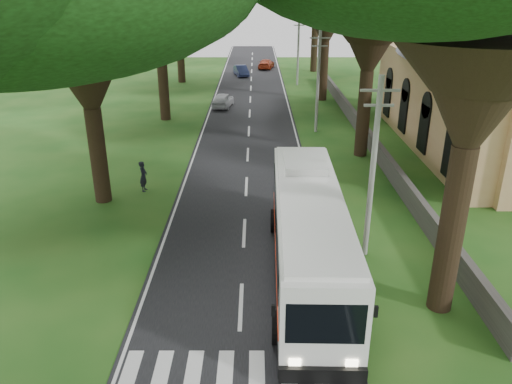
{
  "coord_description": "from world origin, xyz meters",
  "views": [
    {
      "loc": [
        0.57,
        -13.72,
        11.36
      ],
      "look_at": [
        0.58,
        7.97,
        2.2
      ],
      "focal_mm": 35.0,
      "sensor_mm": 36.0,
      "label": 1
    }
  ],
  "objects_px": {
    "pole_near": "(373,167)",
    "distant_car_b": "(241,71)",
    "pedestrian": "(143,176)",
    "pole_far": "(298,49)",
    "coach_bus": "(308,232)",
    "distant_car_c": "(266,64)",
    "pole_mid": "(318,80)",
    "distant_car_a": "(223,100)",
    "church": "(502,81)"
  },
  "relations": [
    {
      "from": "pole_near",
      "to": "distant_car_b",
      "type": "bearing_deg",
      "value": 98.4
    },
    {
      "from": "pedestrian",
      "to": "pole_near",
      "type": "bearing_deg",
      "value": -119.98
    },
    {
      "from": "pole_far",
      "to": "pedestrian",
      "type": "distance_m",
      "value": 34.71
    },
    {
      "from": "coach_bus",
      "to": "distant_car_c",
      "type": "xyz_separation_m",
      "value": [
        -0.66,
        53.98,
        -1.33
      ]
    },
    {
      "from": "pole_near",
      "to": "pole_mid",
      "type": "relative_size",
      "value": 1.0
    },
    {
      "from": "distant_car_a",
      "to": "distant_car_b",
      "type": "height_order",
      "value": "distant_car_a"
    },
    {
      "from": "pole_far",
      "to": "distant_car_c",
      "type": "distance_m",
      "value": 13.17
    },
    {
      "from": "church",
      "to": "pole_far",
      "type": "bearing_deg",
      "value": 116.82
    },
    {
      "from": "distant_car_c",
      "to": "pedestrian",
      "type": "distance_m",
      "value": 45.52
    },
    {
      "from": "pole_mid",
      "to": "coach_bus",
      "type": "bearing_deg",
      "value": -97.33
    },
    {
      "from": "distant_car_a",
      "to": "pedestrian",
      "type": "distance_m",
      "value": 21.45
    },
    {
      "from": "coach_bus",
      "to": "distant_car_c",
      "type": "distance_m",
      "value": 54.0
    },
    {
      "from": "pole_mid",
      "to": "distant_car_b",
      "type": "xyz_separation_m",
      "value": [
        -6.83,
        26.27,
        -3.49
      ]
    },
    {
      "from": "pole_mid",
      "to": "distant_car_b",
      "type": "relative_size",
      "value": 1.99
    },
    {
      "from": "church",
      "to": "distant_car_c",
      "type": "distance_m",
      "value": 40.16
    },
    {
      "from": "distant_car_b",
      "to": "church",
      "type": "bearing_deg",
      "value": -71.4
    },
    {
      "from": "pole_far",
      "to": "pole_near",
      "type": "bearing_deg",
      "value": -90.0
    },
    {
      "from": "distant_car_b",
      "to": "pole_far",
      "type": "bearing_deg",
      "value": -55.92
    },
    {
      "from": "pole_mid",
      "to": "pole_far",
      "type": "xyz_separation_m",
      "value": [
        0.0,
        20.0,
        0.0
      ]
    },
    {
      "from": "church",
      "to": "distant_car_b",
      "type": "bearing_deg",
      "value": 122.0
    },
    {
      "from": "pole_mid",
      "to": "distant_car_a",
      "type": "bearing_deg",
      "value": 133.44
    },
    {
      "from": "distant_car_b",
      "to": "pedestrian",
      "type": "bearing_deg",
      "value": -110.24
    },
    {
      "from": "pole_near",
      "to": "pole_mid",
      "type": "height_order",
      "value": "same"
    },
    {
      "from": "pole_mid",
      "to": "distant_car_a",
      "type": "xyz_separation_m",
      "value": [
        -8.15,
        8.6,
        -3.46
      ]
    },
    {
      "from": "distant_car_b",
      "to": "distant_car_c",
      "type": "bearing_deg",
      "value": 47.03
    },
    {
      "from": "church",
      "to": "distant_car_b",
      "type": "relative_size",
      "value": 5.98
    },
    {
      "from": "church",
      "to": "distant_car_a",
      "type": "height_order",
      "value": "church"
    },
    {
      "from": "distant_car_b",
      "to": "distant_car_c",
      "type": "xyz_separation_m",
      "value": [
        3.38,
        5.96,
        -0.01
      ]
    },
    {
      "from": "pole_near",
      "to": "distant_car_b",
      "type": "distance_m",
      "value": 46.9
    },
    {
      "from": "church",
      "to": "distant_car_c",
      "type": "height_order",
      "value": "church"
    },
    {
      "from": "distant_car_a",
      "to": "pedestrian",
      "type": "xyz_separation_m",
      "value": [
        -3.34,
        -21.19,
        0.18
      ]
    },
    {
      "from": "pole_near",
      "to": "pole_far",
      "type": "bearing_deg",
      "value": 90.0
    },
    {
      "from": "pole_mid",
      "to": "distant_car_a",
      "type": "relative_size",
      "value": 1.96
    },
    {
      "from": "pole_near",
      "to": "distant_car_a",
      "type": "xyz_separation_m",
      "value": [
        -8.15,
        28.6,
        -3.46
      ]
    },
    {
      "from": "pole_far",
      "to": "pedestrian",
      "type": "relative_size",
      "value": 4.42
    },
    {
      "from": "pole_far",
      "to": "pole_mid",
      "type": "bearing_deg",
      "value": -90.0
    },
    {
      "from": "distant_car_a",
      "to": "distant_car_b",
      "type": "bearing_deg",
      "value": -85.66
    },
    {
      "from": "church",
      "to": "distant_car_c",
      "type": "relative_size",
      "value": 5.38
    },
    {
      "from": "pole_mid",
      "to": "pole_far",
      "type": "bearing_deg",
      "value": 90.0
    },
    {
      "from": "church",
      "to": "pole_near",
      "type": "height_order",
      "value": "church"
    },
    {
      "from": "pole_far",
      "to": "pedestrian",
      "type": "xyz_separation_m",
      "value": [
        -11.49,
        -32.58,
        -3.27
      ]
    },
    {
      "from": "pole_mid",
      "to": "pedestrian",
      "type": "height_order",
      "value": "pole_mid"
    },
    {
      "from": "pole_far",
      "to": "distant_car_b",
      "type": "relative_size",
      "value": 1.99
    },
    {
      "from": "pole_mid",
      "to": "distant_car_c",
      "type": "xyz_separation_m",
      "value": [
        -3.46,
        32.22,
        -3.5
      ]
    },
    {
      "from": "distant_car_a",
      "to": "pole_mid",
      "type": "bearing_deg",
      "value": 142.02
    },
    {
      "from": "church",
      "to": "pole_near",
      "type": "distance_m",
      "value": 19.88
    },
    {
      "from": "distant_car_b",
      "to": "distant_car_c",
      "type": "distance_m",
      "value": 6.85
    },
    {
      "from": "distant_car_a",
      "to": "distant_car_c",
      "type": "distance_m",
      "value": 24.08
    },
    {
      "from": "pole_far",
      "to": "distant_car_c",
      "type": "relative_size",
      "value": 1.79
    },
    {
      "from": "distant_car_c",
      "to": "coach_bus",
      "type": "bearing_deg",
      "value": 101.14
    }
  ]
}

